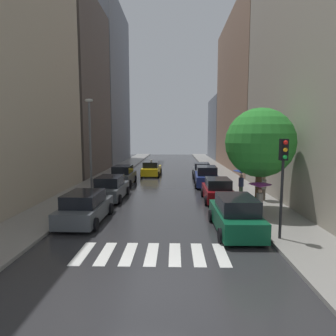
{
  "coord_description": "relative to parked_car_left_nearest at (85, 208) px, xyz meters",
  "views": [
    {
      "loc": [
        0.88,
        -8.07,
        4.6
      ],
      "look_at": [
        0.18,
        21.49,
        1.18
      ],
      "focal_mm": 30.42,
      "sensor_mm": 36.0,
      "label": 1
    }
  ],
  "objects": [
    {
      "name": "building_left_mid",
      "position": [
        -7.11,
        18.99,
        9.23
      ],
      "size": [
        6.0,
        12.2,
        19.99
      ],
      "primitive_type": "cube",
      "color": "#564C47",
      "rests_on": "ground"
    },
    {
      "name": "parked_car_right_third",
      "position": [
        7.66,
        11.0,
        0.08
      ],
      "size": [
        2.3,
        4.69,
        1.82
      ],
      "rotation": [
        0.0,
        0.0,
        1.53
      ],
      "color": "navy",
      "rests_on": "ground"
    },
    {
      "name": "sidewalk_left",
      "position": [
        -2.61,
        17.38,
        -0.69
      ],
      "size": [
        3.0,
        72.0,
        0.15
      ],
      "primitive_type": "cube",
      "color": "gray",
      "rests_on": "ground"
    },
    {
      "name": "parked_car_left_second",
      "position": [
        0.14,
        5.4,
        0.03
      ],
      "size": [
        2.17,
        4.48,
        1.69
      ],
      "rotation": [
        0.0,
        0.0,
        1.55
      ],
      "color": "#474C51",
      "rests_on": "ground"
    },
    {
      "name": "crosswalk_stripes",
      "position": [
        3.89,
        -4.1,
        -0.75
      ],
      "size": [
        5.85,
        2.2,
        0.01
      ],
      "color": "silver",
      "rests_on": "ground"
    },
    {
      "name": "parked_car_left_nearest",
      "position": [
        0.0,
        0.0,
        0.0
      ],
      "size": [
        2.21,
        4.53,
        1.62
      ],
      "rotation": [
        0.0,
        0.0,
        1.55
      ],
      "color": "#474C51",
      "rests_on": "ground"
    },
    {
      "name": "parked_car_right_second",
      "position": [
        7.77,
        4.97,
        -0.0
      ],
      "size": [
        2.04,
        4.02,
        1.62
      ],
      "rotation": [
        0.0,
        0.0,
        1.57
      ],
      "color": "maroon",
      "rests_on": "ground"
    },
    {
      "name": "parked_car_right_nearest",
      "position": [
        7.68,
        -1.42,
        0.05
      ],
      "size": [
        2.14,
        4.57,
        1.75
      ],
      "rotation": [
        0.0,
        0.0,
        1.59
      ],
      "color": "#0C4C2D",
      "rests_on": "ground"
    },
    {
      "name": "pedestrian_by_kerb",
      "position": [
        9.35,
        0.44,
        0.82
      ],
      "size": [
        1.19,
        1.19,
        1.84
      ],
      "rotation": [
        0.0,
        0.0,
        1.94
      ],
      "color": "gray",
      "rests_on": "sidewalk_right"
    },
    {
      "name": "building_right_mid",
      "position": [
        14.89,
        24.24,
        9.36
      ],
      "size": [
        6.0,
        20.48,
        20.24
      ],
      "primitive_type": "cube",
      "color": "#8C6B56",
      "rests_on": "ground"
    },
    {
      "name": "sidewalk_right",
      "position": [
        10.39,
        17.38,
        -0.69
      ],
      "size": [
        3.0,
        72.0,
        0.15
      ],
      "primitive_type": "cube",
      "color": "gray",
      "rests_on": "ground"
    },
    {
      "name": "building_left_far",
      "position": [
        -7.11,
        33.79,
        12.05
      ],
      "size": [
        6.0,
        16.54,
        25.61
      ],
      "primitive_type": "cube",
      "color": "slate",
      "rests_on": "ground"
    },
    {
      "name": "ground_plane",
      "position": [
        3.89,
        17.38,
        -0.78
      ],
      "size": [
        28.0,
        72.0,
        0.04
      ],
      "primitive_type": "cube",
      "color": "#2A2A2C"
    },
    {
      "name": "parked_car_left_third",
      "position": [
        -0.07,
        11.63,
        0.07
      ],
      "size": [
        2.08,
        4.47,
        1.78
      ],
      "rotation": [
        0.0,
        0.0,
        1.55
      ],
      "color": "#474C51",
      "rests_on": "ground"
    },
    {
      "name": "traffic_light_right_corner",
      "position": [
        9.34,
        -2.69,
        2.53
      ],
      "size": [
        0.3,
        0.42,
        4.3
      ],
      "color": "black",
      "rests_on": "sidewalk_right"
    },
    {
      "name": "parked_car_right_fourth",
      "position": [
        7.72,
        16.29,
        -0.01
      ],
      "size": [
        2.11,
        4.22,
        1.61
      ],
      "rotation": [
        0.0,
        0.0,
        1.53
      ],
      "color": "#474C51",
      "rests_on": "ground"
    },
    {
      "name": "pedestrian_near_tree",
      "position": [
        9.54,
        5.55,
        0.86
      ],
      "size": [
        1.16,
        1.16,
        1.93
      ],
      "rotation": [
        0.0,
        0.0,
        3.67
      ],
      "color": "#38513D",
      "rests_on": "sidewalk_right"
    },
    {
      "name": "taxi_midroad",
      "position": [
        2.11,
        17.59,
        0.0
      ],
      "size": [
        2.19,
        4.71,
        1.81
      ],
      "rotation": [
        0.0,
        0.0,
        1.54
      ],
      "color": "yellow",
      "rests_on": "ground"
    },
    {
      "name": "lamp_post_left",
      "position": [
        -1.66,
        6.85,
        3.5
      ],
      "size": [
        0.6,
        0.28,
        7.16
      ],
      "color": "#595B60",
      "rests_on": "sidewalk_left"
    },
    {
      "name": "street_tree_right",
      "position": [
        9.69,
        1.89,
        3.4
      ],
      "size": [
        3.99,
        3.99,
        6.02
      ],
      "color": "#513823",
      "rests_on": "sidewalk_right"
    },
    {
      "name": "building_right_far",
      "position": [
        14.89,
        40.99,
        5.06
      ],
      "size": [
        6.0,
        12.52,
        11.63
      ],
      "primitive_type": "cube",
      "color": "slate",
      "rests_on": "ground"
    },
    {
      "name": "pedestrian_foreground",
      "position": [
        10.86,
        4.65,
        0.81
      ],
      "size": [
        1.03,
        1.03,
        1.93
      ],
      "rotation": [
        0.0,
        0.0,
        2.96
      ],
      "color": "brown",
      "rests_on": "sidewalk_right"
    }
  ]
}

